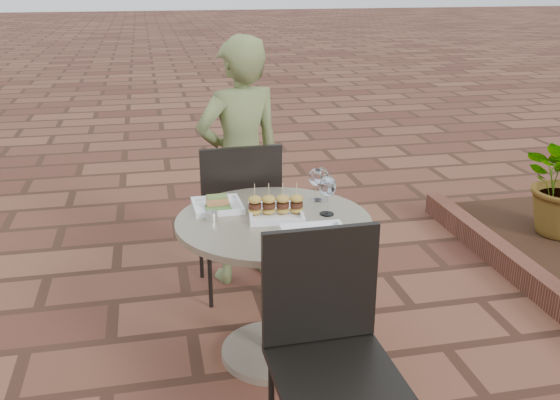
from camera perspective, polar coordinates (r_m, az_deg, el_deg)
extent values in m
plane|color=brown|center=(3.11, 0.52, -15.11)|extent=(60.00, 60.00, 0.00)
cylinder|color=gray|center=(3.19, -0.54, -13.66)|extent=(0.52, 0.52, 0.04)
cylinder|color=gray|center=(3.02, -0.56, -8.45)|extent=(0.08, 0.08, 0.70)
cylinder|color=gray|center=(2.86, -0.59, -2.02)|extent=(0.90, 0.90, 0.03)
cube|color=black|center=(3.62, -4.04, -1.68)|extent=(0.46, 0.46, 0.03)
cube|color=black|center=(3.35, -3.51, 1.05)|extent=(0.44, 0.05, 0.46)
cylinder|color=black|center=(3.92, -1.75, -3.55)|extent=(0.02, 0.02, 0.44)
cylinder|color=black|center=(3.86, -7.27, -4.09)|extent=(0.02, 0.02, 0.44)
cylinder|color=black|center=(3.58, -0.38, -5.91)|extent=(0.02, 0.02, 0.44)
cylinder|color=black|center=(3.52, -6.43, -6.56)|extent=(0.02, 0.02, 0.44)
cube|color=black|center=(2.31, 5.02, -15.51)|extent=(0.45, 0.45, 0.03)
cube|color=black|center=(2.34, 3.68, -7.77)|extent=(0.44, 0.04, 0.46)
cylinder|color=black|center=(2.64, 7.62, -16.60)|extent=(0.02, 0.02, 0.44)
imported|color=#606B3B|center=(3.68, -3.64, 3.42)|extent=(0.62, 0.50, 1.48)
cube|color=white|center=(3.00, -5.74, -0.66)|extent=(0.24, 0.24, 0.01)
cube|color=#C47B45|center=(2.98, -5.77, -0.07)|extent=(0.10, 0.07, 0.03)
cube|color=#5A7133|center=(2.98, -5.78, 0.30)|extent=(0.10, 0.06, 0.01)
cube|color=white|center=(2.89, -0.39, -1.37)|extent=(0.28, 0.28, 0.01)
cube|color=white|center=(2.63, 3.37, -3.60)|extent=(0.28, 0.28, 0.01)
ellipsoid|color=#C35073|center=(2.56, 2.82, -3.93)|extent=(0.05, 0.04, 0.02)
cylinder|color=white|center=(2.92, 4.29, -1.27)|extent=(0.07, 0.07, 0.00)
cylinder|color=white|center=(2.90, 4.31, -0.46)|extent=(0.01, 0.01, 0.08)
ellipsoid|color=white|center=(2.87, 4.36, 1.25)|extent=(0.08, 0.08, 0.10)
cylinder|color=white|center=(2.87, 4.36, 1.14)|extent=(0.06, 0.06, 0.04)
cylinder|color=white|center=(3.10, 3.23, 0.03)|extent=(0.06, 0.06, 0.00)
cylinder|color=white|center=(3.08, 3.24, 0.70)|extent=(0.01, 0.01, 0.07)
ellipsoid|color=white|center=(3.06, 3.27, 2.10)|extent=(0.07, 0.07, 0.09)
cylinder|color=white|center=(3.09, 3.76, 0.01)|extent=(0.06, 0.06, 0.00)
cylinder|color=white|center=(3.08, 3.78, 0.70)|extent=(0.01, 0.01, 0.07)
ellipsoid|color=white|center=(3.05, 3.81, 2.16)|extent=(0.07, 0.07, 0.09)
cylinder|color=silver|center=(2.85, -6.27, -1.48)|extent=(0.07, 0.07, 0.04)
cube|color=brown|center=(3.91, 23.22, -7.69)|extent=(0.12, 3.00, 0.15)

